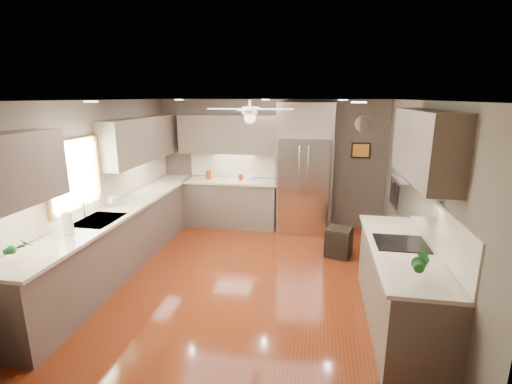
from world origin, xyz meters
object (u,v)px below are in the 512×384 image
(canister_c, at_px, (224,175))
(potted_plant_left, at_px, (19,247))
(canister_d, at_px, (241,177))
(soap_bottle, at_px, (114,199))
(refrigerator, at_px, (304,170))
(paper_towel, at_px, (68,223))
(potted_plant_right, at_px, (422,263))
(canister_a, at_px, (208,175))
(bowl, at_px, (250,179))
(stool, at_px, (339,242))
(microwave, at_px, (414,194))

(canister_c, xyz_separation_m, potted_plant_left, (-1.08, -3.99, 0.06))
(canister_c, bearing_deg, canister_d, 0.85)
(soap_bottle, height_order, refrigerator, refrigerator)
(soap_bottle, xyz_separation_m, paper_towel, (0.09, -1.20, 0.04))
(canister_c, relative_size, canister_d, 1.51)
(paper_towel, bearing_deg, potted_plant_right, -6.81)
(canister_a, distance_m, canister_d, 0.66)
(canister_a, relative_size, bowl, 0.90)
(canister_d, height_order, bowl, canister_d)
(canister_c, bearing_deg, paper_towel, -108.52)
(canister_a, distance_m, soap_bottle, 2.24)
(canister_d, relative_size, potted_plant_right, 0.41)
(canister_d, relative_size, potted_plant_left, 0.41)
(stool, bearing_deg, bowl, 144.13)
(bowl, bearing_deg, stool, -35.87)
(soap_bottle, bearing_deg, microwave, -9.61)
(soap_bottle, relative_size, potted_plant_right, 0.70)
(paper_towel, bearing_deg, refrigerator, 50.32)
(canister_c, bearing_deg, potted_plant_left, -105.14)
(bowl, bearing_deg, refrigerator, -4.33)
(canister_d, bearing_deg, canister_a, 178.54)
(canister_c, height_order, refrigerator, refrigerator)
(refrigerator, distance_m, paper_towel, 4.18)
(potted_plant_left, height_order, potted_plant_right, potted_plant_right)
(canister_a, relative_size, refrigerator, 0.07)
(soap_bottle, bearing_deg, stool, 14.23)
(soap_bottle, distance_m, potted_plant_right, 4.31)
(canister_a, xyz_separation_m, stool, (2.55, -1.20, -0.78))
(potted_plant_right, xyz_separation_m, microwave, (0.11, 0.97, 0.39))
(canister_d, height_order, soap_bottle, soap_bottle)
(bowl, xyz_separation_m, microwave, (2.39, -2.79, 0.52))
(soap_bottle, bearing_deg, canister_d, 53.50)
(refrigerator, bearing_deg, paper_towel, -129.68)
(refrigerator, bearing_deg, canister_a, 178.52)
(bowl, distance_m, refrigerator, 1.09)
(microwave, bearing_deg, bowl, 130.61)
(microwave, bearing_deg, canister_a, 139.54)
(refrigerator, bearing_deg, bowl, 175.67)
(potted_plant_left, xyz_separation_m, microwave, (3.99, 1.26, 0.39))
(canister_a, xyz_separation_m, refrigerator, (1.91, -0.05, 0.17))
(canister_a, distance_m, potted_plant_right, 4.86)
(refrigerator, xyz_separation_m, paper_towel, (-2.67, -3.21, -0.11))
(canister_c, distance_m, soap_bottle, 2.36)
(canister_c, height_order, paper_towel, paper_towel)
(potted_plant_right, bearing_deg, canister_a, 129.94)
(bowl, bearing_deg, microwave, -49.39)
(soap_bottle, relative_size, bowl, 1.06)
(canister_c, bearing_deg, refrigerator, -1.00)
(microwave, bearing_deg, soap_bottle, 170.39)
(soap_bottle, relative_size, paper_towel, 0.72)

